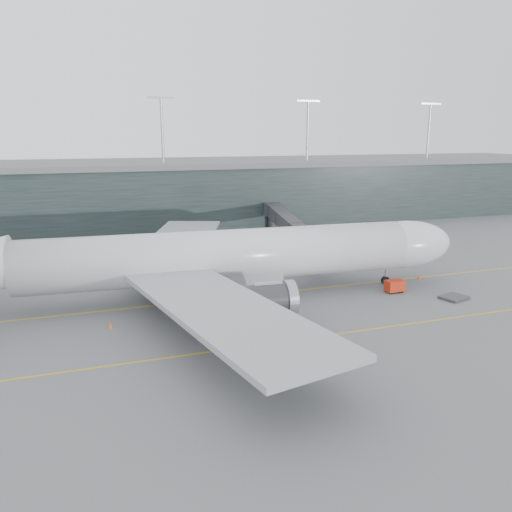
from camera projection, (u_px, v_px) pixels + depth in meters
name	position (u px, v px, depth m)	size (l,w,h in m)	color
ground	(184.00, 293.00, 69.20)	(320.00, 320.00, 0.00)	#5C5C61
taxiline_a	(190.00, 302.00, 65.52)	(160.00, 0.25, 0.02)	gold
taxiline_b	(221.00, 350.00, 50.80)	(160.00, 0.25, 0.02)	gold
taxiline_lead_main	(191.00, 257.00, 89.16)	(0.25, 60.00, 0.02)	gold
terminal	(138.00, 193.00, 120.75)	(240.00, 36.00, 29.00)	#1D2827
main_aircraft	(218.00, 257.00, 65.47)	(72.22, 67.76, 20.25)	silver
jet_bridge	(281.00, 223.00, 96.44)	(11.07, 44.23, 6.39)	#2D2E33
gse_cart	(394.00, 286.00, 69.26)	(2.54, 1.66, 1.70)	red
baggage_dolly	(454.00, 297.00, 66.63)	(3.38, 2.70, 0.34)	#343439
uld_a	(149.00, 269.00, 77.36)	(2.66, 2.35, 2.05)	#343438
uld_b	(162.00, 266.00, 79.85)	(2.11, 1.78, 1.77)	#343438
uld_c	(171.00, 265.00, 79.72)	(2.49, 2.09, 2.09)	#343438
cone_nose	(419.00, 277.00, 75.76)	(0.44, 0.44, 0.70)	#E5470C
cone_wing_stbd	(303.00, 333.00, 54.29)	(0.46, 0.46, 0.73)	#FA520D
cone_wing_port	(226.00, 268.00, 80.99)	(0.43, 0.43, 0.68)	#D0520B
cone_tail	(110.00, 325.00, 56.51)	(0.48, 0.48, 0.77)	#CA630B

